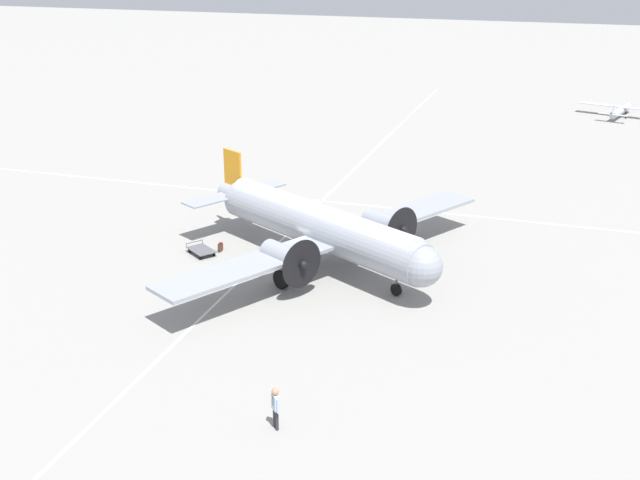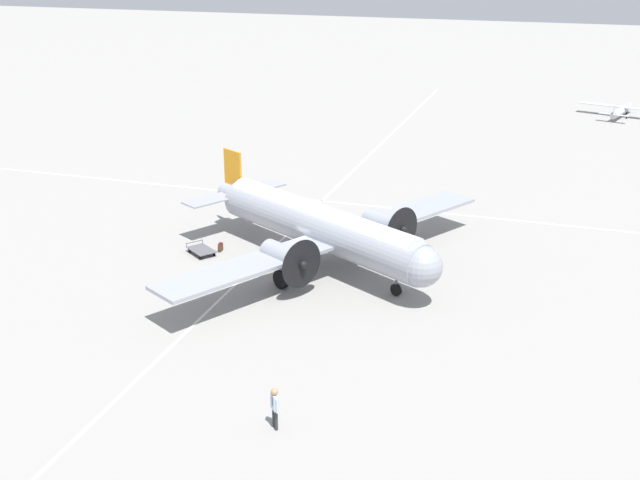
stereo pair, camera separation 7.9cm
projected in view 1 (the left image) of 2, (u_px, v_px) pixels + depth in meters
The scene contains 9 objects.
ground_plane at pixel (320, 264), 48.28m from camera, with size 300.00×300.00×0.00m, color gray.
apron_line_eastwest at pixel (264, 257), 49.32m from camera, with size 120.00×0.16×0.01m.
apron_line_northsouth at pixel (369, 206), 58.61m from camera, with size 0.16×120.00×0.01m.
airliner_main at pixel (324, 228), 47.17m from camera, with size 21.79×17.75×5.40m.
crew_foreground at pixel (275, 404), 31.80m from camera, with size 0.49×0.47×1.85m.
suitcase_near_door at pixel (221, 247), 50.21m from camera, with size 0.36×0.20×0.53m.
suitcase_upright_spare at pixel (220, 248), 50.07m from camera, with size 0.41×0.15×0.46m.
baggage_cart at pixel (201, 250), 49.63m from camera, with size 2.07×2.22×0.56m.
light_aircraft_distant at pixel (621, 110), 86.78m from camera, with size 7.01×9.18×1.83m.
Camera 1 is at (-42.43, -13.70, 18.57)m, focal length 45.00 mm.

